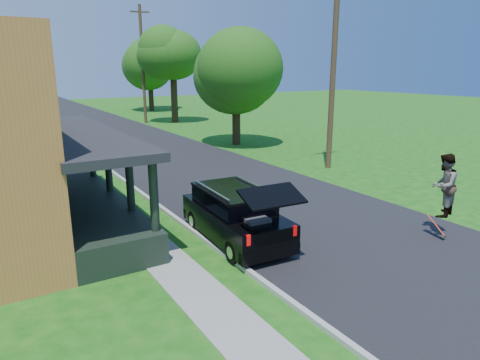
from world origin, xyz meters
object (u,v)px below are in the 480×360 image
skateboarder (444,185)px  utility_pole_near (334,62)px  black_suv (235,215)px  tree_right_near (235,68)px

skateboarder → utility_pole_near: 10.56m
black_suv → skateboarder: size_ratio=2.39×
skateboarder → tree_right_near: tree_right_near is taller
black_suv → tree_right_near: size_ratio=0.59×
utility_pole_near → black_suv: bearing=-144.0°
black_suv → utility_pole_near: bearing=36.2°
black_suv → utility_pole_near: (9.44, 6.03, 4.68)m
skateboarder → tree_right_near: bearing=-118.8°
black_suv → skateboarder: 6.53m
black_suv → skateboarder: bearing=-24.7°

